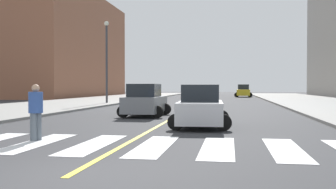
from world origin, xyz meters
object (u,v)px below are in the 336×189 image
object	(u,v)px
car_silver_third	(200,107)
pedestrian_crossing	(36,110)
car_gray_nearest	(145,101)
car_yellow_second	(243,91)
street_lamp	(107,55)

from	to	relation	value
car_silver_third	pedestrian_crossing	xyz separation A→B (m)	(-4.78, -4.83, 0.15)
car_gray_nearest	car_yellow_second	xyz separation A→B (m)	(6.88, 40.27, 0.07)
street_lamp	car_gray_nearest	bearing A→B (deg)	-63.23
car_yellow_second	street_lamp	distance (m)	30.40
pedestrian_crossing	street_lamp	distance (m)	24.37
car_gray_nearest	car_silver_third	size ratio (longest dim) A/B	1.02
car_gray_nearest	car_yellow_second	world-z (taller)	car_yellow_second
car_gray_nearest	pedestrian_crossing	distance (m)	10.16
car_gray_nearest	car_silver_third	distance (m)	6.35
car_yellow_second	street_lamp	size ratio (longest dim) A/B	0.59
car_gray_nearest	pedestrian_crossing	size ratio (longest dim) A/B	2.33
car_silver_third	pedestrian_crossing	size ratio (longest dim) A/B	2.29
car_yellow_second	pedestrian_crossing	size ratio (longest dim) A/B	2.57
car_gray_nearest	car_silver_third	world-z (taller)	car_gray_nearest
car_gray_nearest	street_lamp	size ratio (longest dim) A/B	0.54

